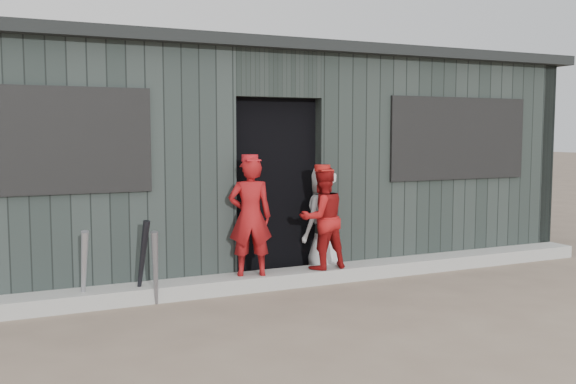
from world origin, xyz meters
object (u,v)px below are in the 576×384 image
bat_mid (155,268)px  dugout (233,159)px  bat_right (142,261)px  bat_left (84,269)px  player_grey_back (324,219)px  player_red_left (250,217)px  player_red_right (322,218)px

bat_mid → dugout: bearing=52.6°
bat_mid → bat_right: bearing=119.2°
bat_left → dugout: (2.09, 1.78, 0.91)m
bat_mid → player_grey_back: bearing=14.9°
player_red_left → bat_right: bearing=18.0°
bat_mid → player_red_right: 1.91m
bat_mid → player_red_left: bearing=11.8°
player_grey_back → player_red_right: bearing=30.5°
bat_right → dugout: dugout is taller
player_red_left → player_red_right: bearing=-166.0°
bat_right → player_red_left: bearing=2.9°
bat_mid → bat_right: bat_right is taller
dugout → player_grey_back: bearing=-65.9°
player_grey_back → bat_right: bearing=-18.1°
bat_right → dugout: 2.51m
player_red_right → dugout: size_ratio=0.13×
bat_right → bat_left: bearing=-178.1°
bat_mid → player_red_right: bearing=6.1°
bat_left → player_red_right: size_ratio=0.70×
bat_left → player_red_left: (1.66, 0.07, 0.39)m
player_red_left → dugout: size_ratio=0.15×
bat_mid → player_red_right: (1.86, 0.20, 0.34)m
bat_left → bat_mid: (0.63, -0.14, -0.02)m
bat_right → player_red_right: size_ratio=0.73×
bat_right → player_grey_back: (2.17, 0.39, 0.23)m
bat_mid → bat_right: 0.19m
player_grey_back → dugout: dugout is taller
dugout → player_red_right: bearing=-76.9°
bat_left → bat_right: bat_right is taller
player_red_left → bat_left: bearing=17.7°
player_red_right → player_red_left: bearing=-5.2°
bat_left → bat_right: size_ratio=0.96×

